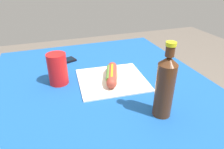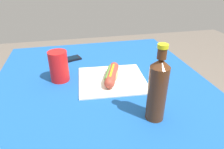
{
  "view_description": "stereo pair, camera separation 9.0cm",
  "coord_description": "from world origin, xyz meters",
  "px_view_note": "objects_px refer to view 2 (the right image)",
  "views": [
    {
      "loc": [
        -0.72,
        0.21,
        1.2
      ],
      "look_at": [
        0.03,
        -0.05,
        0.78
      ],
      "focal_mm": 32.18,
      "sensor_mm": 36.0,
      "label": 1
    },
    {
      "loc": [
        -0.75,
        0.12,
        1.2
      ],
      "look_at": [
        0.03,
        -0.05,
        0.78
      ],
      "focal_mm": 32.18,
      "sensor_mm": 36.0,
      "label": 2
    }
  ],
  "objects_px": {
    "drinking_cup": "(59,66)",
    "hot_dog": "(112,74)",
    "soda_bottle": "(158,89)",
    "cell_phone": "(68,59)"
  },
  "relations": [
    {
      "from": "cell_phone",
      "to": "drinking_cup",
      "type": "relative_size",
      "value": 1.08
    },
    {
      "from": "hot_dog",
      "to": "cell_phone",
      "type": "height_order",
      "value": "hot_dog"
    },
    {
      "from": "cell_phone",
      "to": "drinking_cup",
      "type": "height_order",
      "value": "drinking_cup"
    },
    {
      "from": "soda_bottle",
      "to": "drinking_cup",
      "type": "height_order",
      "value": "soda_bottle"
    },
    {
      "from": "drinking_cup",
      "to": "soda_bottle",
      "type": "bearing_deg",
      "value": -136.85
    },
    {
      "from": "soda_bottle",
      "to": "drinking_cup",
      "type": "bearing_deg",
      "value": 43.15
    },
    {
      "from": "hot_dog",
      "to": "cell_phone",
      "type": "bearing_deg",
      "value": 34.63
    },
    {
      "from": "cell_phone",
      "to": "soda_bottle",
      "type": "bearing_deg",
      "value": -153.6
    },
    {
      "from": "hot_dog",
      "to": "drinking_cup",
      "type": "bearing_deg",
      "value": 76.46
    },
    {
      "from": "drinking_cup",
      "to": "hot_dog",
      "type": "bearing_deg",
      "value": -103.54
    }
  ]
}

